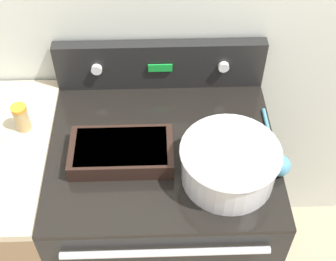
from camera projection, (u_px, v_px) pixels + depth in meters
The scene contains 8 objects.
kitchen_wall at pixel (159, 11), 1.66m from camera, with size 8.00×0.05×2.50m.
stove_range at pixel (163, 220), 1.97m from camera, with size 0.79×0.72×0.96m.
control_panel at pixel (160, 65), 1.76m from camera, with size 0.79×0.07×0.20m.
side_counter at pixel (15, 223), 1.95m from camera, with size 0.45×0.69×0.97m.
mixing_bowl at pixel (229, 162), 1.47m from camera, with size 0.32×0.32×0.14m.
casserole_dish at pixel (122, 151), 1.55m from camera, with size 0.34×0.19×0.06m.
ladle at pixel (278, 162), 1.53m from camera, with size 0.07×0.32×0.07m.
spice_jar_orange_cap at pixel (21, 118), 1.62m from camera, with size 0.05×0.05×0.10m.
Camera 1 is at (-0.01, -0.71, 2.18)m, focal length 50.00 mm.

